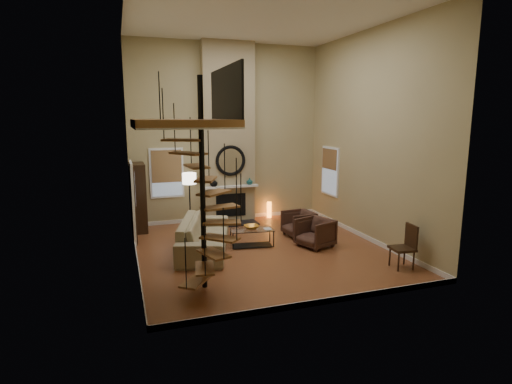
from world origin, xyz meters
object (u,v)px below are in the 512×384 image
object	(u,v)px
sofa	(204,235)
coffee_table	(252,235)
armchair_near	(301,223)
accent_lamp	(269,210)
side_chair	(406,245)
armchair_far	(317,232)
hutch	(138,199)
floor_lamp	(189,183)

from	to	relation	value
sofa	coffee_table	size ratio (longest dim) A/B	2.41
armchair_near	accent_lamp	size ratio (longest dim) A/B	1.46
side_chair	armchair_near	bearing A→B (deg)	111.02
armchair_near	armchair_far	xyz separation A→B (m)	(0.02, -0.97, 0.00)
armchair_near	accent_lamp	bearing A→B (deg)	177.20
hutch	coffee_table	distance (m)	3.67
hutch	side_chair	distance (m)	7.34
armchair_far	side_chair	xyz separation A→B (m)	(1.13, -2.02, 0.17)
sofa	floor_lamp	size ratio (longest dim) A/B	1.62
accent_lamp	side_chair	xyz separation A→B (m)	(1.25, -5.24, 0.28)
coffee_table	floor_lamp	world-z (taller)	floor_lamp
armchair_far	floor_lamp	xyz separation A→B (m)	(-2.86, 2.41, 1.06)
armchair_near	floor_lamp	distance (m)	3.36
armchair_near	side_chair	world-z (taller)	side_chair
accent_lamp	side_chair	size ratio (longest dim) A/B	0.54
armchair_far	floor_lamp	world-z (taller)	floor_lamp
floor_lamp	side_chair	bearing A→B (deg)	-47.99
sofa	coffee_table	bearing A→B (deg)	-76.89
armchair_near	coffee_table	size ratio (longest dim) A/B	0.68
hutch	sofa	size ratio (longest dim) A/B	0.74
coffee_table	floor_lamp	distance (m)	2.55
hutch	accent_lamp	distance (m)	4.21
hutch	side_chair	bearing A→B (deg)	-42.60
armchair_far	coffee_table	size ratio (longest dim) A/B	0.71
hutch	accent_lamp	world-z (taller)	hutch
accent_lamp	hutch	bearing A→B (deg)	-176.06
armchair_near	side_chair	distance (m)	3.20
armchair_far	floor_lamp	size ratio (longest dim) A/B	0.48
coffee_table	floor_lamp	size ratio (longest dim) A/B	0.67
coffee_table	floor_lamp	bearing A→B (deg)	123.25
coffee_table	accent_lamp	distance (m)	3.11
armchair_near	sofa	bearing A→B (deg)	-87.55
armchair_near	coffee_table	bearing A→B (deg)	-78.83
hutch	armchair_far	bearing A→B (deg)	-34.61
hutch	armchair_near	xyz separation A→B (m)	(4.24, -1.97, -0.60)
armchair_far	coffee_table	bearing A→B (deg)	-126.88
sofa	armchair_near	world-z (taller)	sofa
armchair_near	armchair_far	bearing A→B (deg)	-4.44
armchair_near	floor_lamp	bearing A→B (deg)	-122.30
accent_lamp	floor_lamp	bearing A→B (deg)	-163.44
armchair_far	side_chair	world-z (taller)	side_chair
sofa	side_chair	size ratio (longest dim) A/B	2.80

